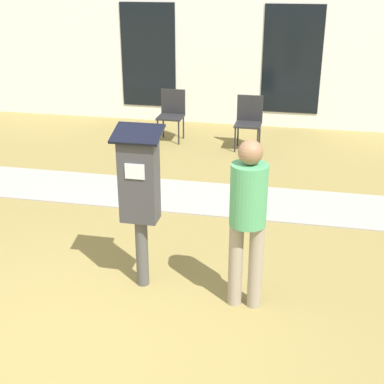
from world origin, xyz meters
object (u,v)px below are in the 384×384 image
at_px(outdoor_chair_left, 172,111).
at_px(parking_meter, 139,188).
at_px(person_standing, 248,213).
at_px(outdoor_chair_middle, 249,118).

bearing_deg(outdoor_chair_left, parking_meter, -96.05).
relative_size(person_standing, outdoor_chair_left, 1.76).
distance_m(person_standing, outdoor_chair_middle, 4.76).
height_order(parking_meter, outdoor_chair_left, parking_meter).
xyz_separation_m(outdoor_chair_left, outdoor_chair_middle, (1.41, -0.21, 0.00)).
relative_size(person_standing, outdoor_chair_middle, 1.76).
relative_size(outdoor_chair_left, outdoor_chair_middle, 1.00).
bearing_deg(parking_meter, outdoor_chair_left, 100.52).
bearing_deg(outdoor_chair_middle, person_standing, -93.86).
xyz_separation_m(parking_meter, outdoor_chair_left, (-0.89, 4.79, -0.49)).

